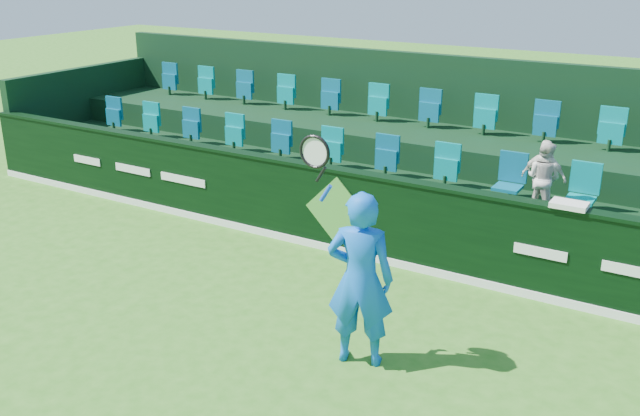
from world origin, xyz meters
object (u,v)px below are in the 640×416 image
Objects in this scene: spectator_middle at (544,177)px; tennis_player at (360,278)px; towel at (569,205)px; spectator_left at (543,178)px.

tennis_player is at bearing 78.83° from spectator_middle.
towel is (0.61, -1.12, 0.03)m from spectator_middle.
spectator_left is 1.28m from towel.
spectator_left is at bearing 3.51° from spectator_middle.
towel is (0.62, -1.12, 0.04)m from spectator_left.
spectator_left is 2.39× the size of towel.
spectator_middle is at bearing 118.75° from towel.
tennis_player is 2.47× the size of spectator_left.
tennis_player is at bearing 89.22° from spectator_left.
spectator_middle is (0.99, 3.80, 0.32)m from tennis_player.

